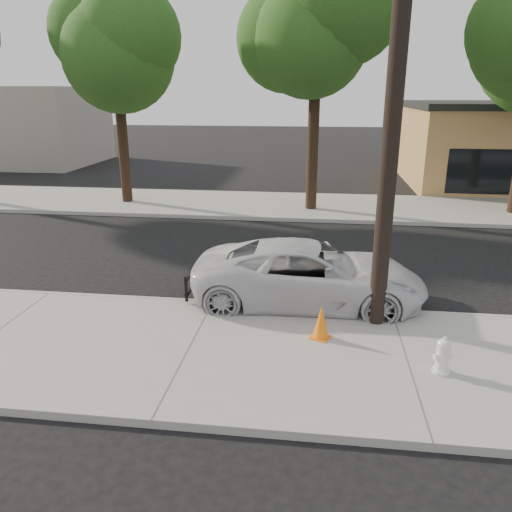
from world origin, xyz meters
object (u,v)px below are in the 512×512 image
at_px(utility_pole, 395,93).
at_px(police_cruiser, 309,274).
at_px(fire_hydrant, 443,357).
at_px(traffic_cone, 321,322).

relative_size(utility_pole, police_cruiser, 1.71).
distance_m(fire_hydrant, traffic_cone, 2.29).
bearing_deg(police_cruiser, fire_hydrant, -142.69).
height_order(police_cruiser, fire_hydrant, police_cruiser).
xyz_separation_m(utility_pole, police_cruiser, (-1.44, 1.08, -3.97)).
distance_m(utility_pole, fire_hydrant, 4.74).
bearing_deg(fire_hydrant, traffic_cone, 134.68).
bearing_deg(traffic_cone, utility_pole, 37.65).
relative_size(utility_pole, traffic_cone, 13.12).
bearing_deg(utility_pole, traffic_cone, -142.35).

